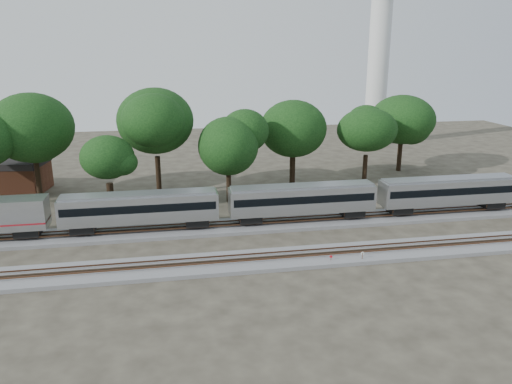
# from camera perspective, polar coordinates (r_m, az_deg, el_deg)

# --- Properties ---
(ground) EXTENTS (160.00, 160.00, 0.00)m
(ground) POSITION_cam_1_polar(r_m,az_deg,el_deg) (53.38, 0.62, -6.23)
(ground) COLOR #383328
(ground) RESTS_ON ground
(track_far) EXTENTS (160.00, 5.00, 0.73)m
(track_far) POSITION_cam_1_polar(r_m,az_deg,el_deg) (58.80, -0.48, -3.83)
(track_far) COLOR slate
(track_far) RESTS_ON ground
(track_near) EXTENTS (160.00, 5.00, 0.73)m
(track_near) POSITION_cam_1_polar(r_m,az_deg,el_deg) (49.70, 1.50, -7.76)
(track_near) COLOR slate
(track_near) RESTS_ON ground
(train) EXTENTS (108.99, 3.11, 4.59)m
(train) POSITION_cam_1_polar(r_m,az_deg,el_deg) (62.27, 13.77, -0.25)
(train) COLOR #B0B3B7
(train) RESTS_ON ground
(switch_stand_red) EXTENTS (0.28, 0.13, 0.91)m
(switch_stand_red) POSITION_cam_1_polar(r_m,az_deg,el_deg) (49.64, 8.56, -7.50)
(switch_stand_red) COLOR #512D19
(switch_stand_red) RESTS_ON ground
(switch_stand_white) EXTENTS (0.36, 0.07, 1.13)m
(switch_stand_white) POSITION_cam_1_polar(r_m,az_deg,el_deg) (50.44, 12.06, -7.13)
(switch_stand_white) COLOR #512D19
(switch_stand_white) RESTS_ON ground
(switch_lever) EXTENTS (0.56, 0.41, 0.30)m
(switch_lever) POSITION_cam_1_polar(r_m,az_deg,el_deg) (50.85, 11.16, -7.57)
(switch_lever) COLOR #512D19
(switch_lever) RESTS_ON ground
(brick_building) EXTENTS (11.05, 8.59, 4.84)m
(brick_building) POSITION_cam_1_polar(r_m,az_deg,el_deg) (80.58, -26.37, 1.69)
(brick_building) COLOR brown
(brick_building) RESTS_ON ground
(tree_1) EXTENTS (10.13, 10.13, 14.28)m
(tree_1) POSITION_cam_1_polar(r_m,az_deg,el_deg) (73.73, -24.26, 6.71)
(tree_1) COLOR black
(tree_1) RESTS_ON ground
(tree_2) EXTENTS (7.35, 7.35, 10.36)m
(tree_2) POSITION_cam_1_polar(r_m,az_deg,el_deg) (64.59, -16.63, 3.80)
(tree_2) COLOR black
(tree_2) RESTS_ON ground
(tree_3) EXTENTS (10.86, 10.86, 15.31)m
(tree_3) POSITION_cam_1_polar(r_m,az_deg,el_deg) (69.82, -11.43, 7.96)
(tree_3) COLOR black
(tree_3) RESTS_ON ground
(tree_4) EXTENTS (7.82, 7.82, 11.02)m
(tree_4) POSITION_cam_1_polar(r_m,az_deg,el_deg) (66.64, -3.20, 5.25)
(tree_4) COLOR black
(tree_4) RESTS_ON ground
(tree_5) EXTENTS (8.85, 8.85, 12.48)m
(tree_5) POSITION_cam_1_polar(r_m,az_deg,el_deg) (74.52, 4.28, 7.21)
(tree_5) COLOR black
(tree_5) RESTS_ON ground
(tree_6) EXTENTS (8.54, 8.54, 12.04)m
(tree_6) POSITION_cam_1_polar(r_m,az_deg,el_deg) (77.04, 12.60, 6.94)
(tree_6) COLOR black
(tree_6) RESTS_ON ground
(tree_7) EXTENTS (8.86, 8.86, 12.50)m
(tree_7) POSITION_cam_1_polar(r_m,az_deg,el_deg) (87.05, 16.39, 7.94)
(tree_7) COLOR black
(tree_7) RESTS_ON ground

